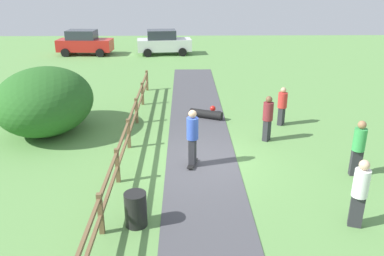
{
  "coord_description": "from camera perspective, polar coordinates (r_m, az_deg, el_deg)",
  "views": [
    {
      "loc": [
        -0.57,
        -11.96,
        5.88
      ],
      "look_at": [
        -0.32,
        0.62,
        1.0
      ],
      "focal_mm": 36.87,
      "sensor_mm": 36.0,
      "label": 1
    }
  ],
  "objects": [
    {
      "name": "trash_bin",
      "position": [
        10.1,
        -8.13,
        -11.56
      ],
      "size": [
        0.56,
        0.56,
        0.9
      ],
      "primitive_type": "cylinder",
      "color": "black",
      "rests_on": "ground_plane"
    },
    {
      "name": "bystander_white",
      "position": [
        10.51,
        23.13,
        -8.29
      ],
      "size": [
        0.49,
        0.49,
        1.82
      ],
      "color": "#2D2D33",
      "rests_on": "ground_plane"
    },
    {
      "name": "bystander_red",
      "position": [
        16.76,
        12.92,
        3.32
      ],
      "size": [
        0.53,
        0.53,
        1.62
      ],
      "color": "#2D2D33",
      "rests_on": "ground_plane"
    },
    {
      "name": "skater_riding",
      "position": [
        12.64,
        0.07,
        -1.02
      ],
      "size": [
        0.46,
        0.82,
        1.92
      ],
      "color": "black",
      "rests_on": "asphalt_path"
    },
    {
      "name": "asphalt_path",
      "position": [
        13.33,
        1.42,
        -4.93
      ],
      "size": [
        2.4,
        28.0,
        0.02
      ],
      "primitive_type": "cube",
      "color": "#47474C",
      "rests_on": "ground_plane"
    },
    {
      "name": "parked_car_red",
      "position": [
        32.77,
        -15.31,
        11.83
      ],
      "size": [
        4.28,
        2.18,
        1.92
      ],
      "color": "red",
      "rests_on": "ground_plane"
    },
    {
      "name": "bush_large",
      "position": [
        16.51,
        -20.54,
        3.7
      ],
      "size": [
        3.7,
        4.44,
        2.59
      ],
      "primitive_type": "ellipsoid",
      "color": "#286023",
      "rests_on": "ground_plane"
    },
    {
      "name": "bystander_green",
      "position": [
        13.13,
        22.96,
        -2.35
      ],
      "size": [
        0.42,
        0.42,
        1.82
      ],
      "color": "#2D2D33",
      "rests_on": "ground_plane"
    },
    {
      "name": "parked_car_white",
      "position": [
        31.85,
        -4.13,
        12.26
      ],
      "size": [
        4.36,
        2.35,
        1.92
      ],
      "color": "silver",
      "rests_on": "ground_plane"
    },
    {
      "name": "wooden_fence",
      "position": [
        13.2,
        -9.91,
        -2.4
      ],
      "size": [
        0.12,
        18.12,
        1.1
      ],
      "color": "brown",
      "rests_on": "ground_plane"
    },
    {
      "name": "skater_fallen",
      "position": [
        17.37,
        2.13,
        2.1
      ],
      "size": [
        1.48,
        1.37,
        0.36
      ],
      "color": "black",
      "rests_on": "asphalt_path"
    },
    {
      "name": "ground_plane",
      "position": [
        13.34,
        1.42,
        -4.97
      ],
      "size": [
        60.0,
        60.0,
        0.0
      ],
      "primitive_type": "plane",
      "color": "#60934C"
    },
    {
      "name": "bystander_maroon",
      "position": [
        14.98,
        10.91,
        1.67
      ],
      "size": [
        0.53,
        0.53,
        1.75
      ],
      "color": "#2D2D33",
      "rests_on": "ground_plane"
    }
  ]
}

